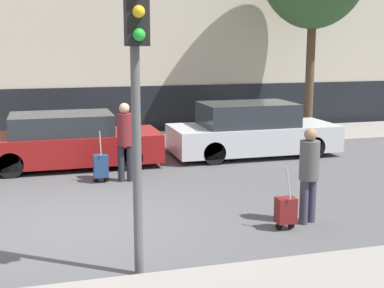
% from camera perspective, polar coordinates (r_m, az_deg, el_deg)
% --- Properties ---
extents(ground_plane, '(80.00, 80.00, 0.00)m').
position_cam_1_polar(ground_plane, '(9.47, -12.02, -8.42)').
color(ground_plane, '#4C4C4F').
extents(sidewalk_far, '(28.00, 3.00, 0.12)m').
position_cam_1_polar(sidewalk_far, '(16.24, -13.69, -0.23)').
color(sidewalk_far, gray).
rests_on(sidewalk_far, ground_plane).
extents(parked_car_1, '(4.48, 1.78, 1.35)m').
position_cam_1_polar(parked_car_1, '(13.69, -13.11, 0.24)').
color(parked_car_1, maroon).
rests_on(parked_car_1, ground_plane).
extents(parked_car_2, '(4.55, 1.87, 1.46)m').
position_cam_1_polar(parked_car_2, '(14.79, 6.36, 1.39)').
color(parked_car_2, '#B7BABF').
rests_on(parked_car_2, ground_plane).
extents(pedestrian_left, '(0.35, 0.34, 1.77)m').
position_cam_1_polar(pedestrian_left, '(11.95, -7.17, 0.75)').
color(pedestrian_left, '#23232D').
rests_on(pedestrian_left, ground_plane).
extents(trolley_left, '(0.34, 0.29, 1.16)m').
position_cam_1_polar(trolley_left, '(12.06, -9.71, -2.34)').
color(trolley_left, navy).
rests_on(trolley_left, ground_plane).
extents(pedestrian_right, '(0.34, 0.34, 1.66)m').
position_cam_1_polar(pedestrian_right, '(9.32, 12.38, -2.71)').
color(pedestrian_right, '#383347').
rests_on(pedestrian_right, ground_plane).
extents(trolley_right, '(0.34, 0.29, 1.09)m').
position_cam_1_polar(trolley_right, '(9.08, 9.96, -6.98)').
color(trolley_right, maroon).
rests_on(trolley_right, ground_plane).
extents(traffic_light, '(0.28, 0.47, 3.83)m').
position_cam_1_polar(traffic_light, '(6.69, -5.93, 7.75)').
color(traffic_light, '#515154').
rests_on(traffic_light, ground_plane).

